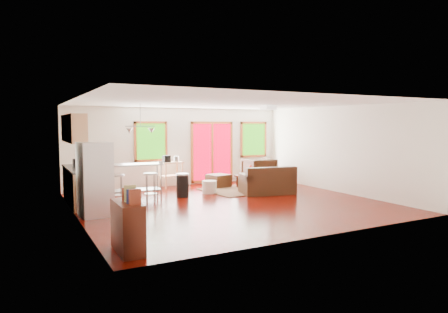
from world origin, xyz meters
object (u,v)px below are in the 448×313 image
loveseat (268,183)px  ottoman (218,181)px  island (134,175)px  kitchen_cart (171,166)px  refrigerator (95,179)px  armchair (259,170)px  rug (244,189)px  coffee_table (251,176)px

loveseat → ottoman: (-0.73, 1.78, -0.11)m
island → kitchen_cart: (1.59, 1.41, 0.05)m
refrigerator → kitchen_cart: refrigerator is taller
ottoman → refrigerator: 4.97m
refrigerator → island: bearing=44.7°
ottoman → island: island is taller
armchair → ottoman: armchair is taller
loveseat → kitchen_cart: 3.22m
ottoman → kitchen_cart: kitchen_cart is taller
refrigerator → rug: bearing=12.0°
refrigerator → kitchen_cart: size_ratio=1.56×
coffee_table → kitchen_cart: 2.64m
loveseat → armchair: 2.06m
armchair → refrigerator: 6.42m
ottoman → refrigerator: size_ratio=0.38×
coffee_table → kitchen_cart: size_ratio=1.09×
loveseat → refrigerator: 5.09m
rug → ottoman: ottoman is taller
loveseat → armchair: armchair is taller
rug → armchair: armchair is taller
rug → island: 3.54m
refrigerator → ottoman: bearing=23.1°
coffee_table → refrigerator: bearing=-159.6°
rug → coffee_table: (0.51, 0.40, 0.34)m
rug → coffee_table: coffee_table is taller
loveseat → armchair: size_ratio=1.73×
coffee_table → refrigerator: 5.65m
island → ottoman: bearing=15.3°
rug → loveseat: (0.26, -0.94, 0.31)m
armchair → ottoman: bearing=5.6°
coffee_table → kitchen_cart: bearing=156.8°
loveseat → refrigerator: bearing=-160.7°
loveseat → island: 3.88m
loveseat → kitchen_cart: kitchen_cart is taller
rug → refrigerator: size_ratio=1.44×
rug → refrigerator: refrigerator is taller
loveseat → refrigerator: (-5.03, -0.63, 0.51)m
ottoman → loveseat: bearing=-67.7°
refrigerator → loveseat: bearing=0.9°
coffee_table → island: (-3.99, -0.38, 0.32)m
loveseat → coffee_table: 1.36m
armchair → loveseat: bearing=67.8°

